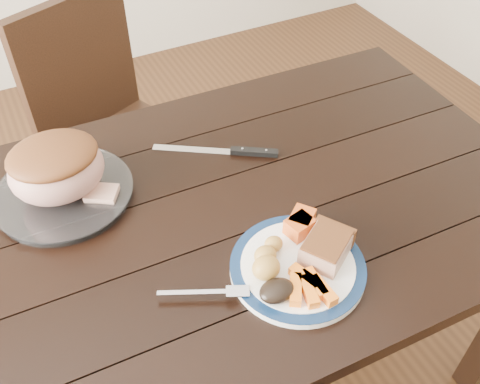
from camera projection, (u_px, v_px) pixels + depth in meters
name	position (u px, v px, depth m)	size (l,w,h in m)	color
ground	(215.00, 373.00, 1.73)	(4.00, 4.00, 0.00)	#472B16
dining_table	(206.00, 241.00, 1.27)	(1.63, 0.95, 0.75)	black
chair_far	(110.00, 124.00, 1.81)	(0.55, 0.56, 0.93)	black
dinner_plate	(298.00, 268.00, 1.08)	(0.28, 0.28, 0.02)	white
plate_rim	(298.00, 265.00, 1.08)	(0.28, 0.28, 0.02)	#0C2040
serving_platter	(65.00, 194.00, 1.23)	(0.31, 0.31, 0.02)	white
pork_slice	(326.00, 248.00, 1.08)	(0.10, 0.08, 0.04)	tan
roasted_potatoes	(267.00, 260.00, 1.05)	(0.09, 0.09, 0.05)	gold
carrot_batons	(309.00, 286.00, 1.02)	(0.09, 0.11, 0.02)	orange
pumpkin_wedges	(301.00, 223.00, 1.13)	(0.08, 0.08, 0.04)	#EF581A
dark_mushroom	(277.00, 291.00, 1.01)	(0.07, 0.05, 0.03)	black
fork	(211.00, 293.00, 1.03)	(0.17, 0.09, 0.00)	silver
roast_joint	(57.00, 170.00, 1.18)	(0.21, 0.18, 0.14)	tan
cut_slice	(102.00, 194.00, 1.21)	(0.07, 0.06, 0.02)	tan
carving_knife	(239.00, 151.00, 1.35)	(0.28, 0.19, 0.01)	silver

